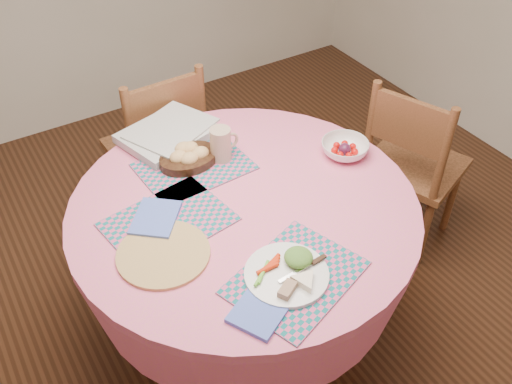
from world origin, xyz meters
The scene contains 15 objects.
ground centered at (0.00, 0.00, 0.00)m, with size 4.00×4.00×0.00m, color #331C0F.
dining_table centered at (0.00, 0.00, 0.56)m, with size 1.24×1.24×0.75m.
chair_right centered at (0.96, 0.10, 0.47)m, with size 0.52×0.53×0.90m.
chair_back centered at (0.02, 0.83, 0.48)m, with size 0.43×0.41×0.91m.
placemat_front centered at (-0.04, -0.38, 0.75)m, with size 0.40×0.30×0.01m, color #13686E.
placemat_left centered at (-0.27, 0.05, 0.75)m, with size 0.40×0.30×0.01m, color #13686E.
placemat_back centered at (-0.05, 0.28, 0.75)m, with size 0.40×0.30×0.01m, color #13686E.
wicker_trivet centered at (-0.34, -0.08, 0.76)m, with size 0.30×0.30×0.01m, color #A57747.
napkin_near centered at (-0.20, -0.43, 0.76)m, with size 0.18×0.14×0.01m, color #4E67CB.
napkin_far centered at (-0.30, 0.08, 0.76)m, with size 0.18×0.14×0.01m, color #4E67CB.
dinner_plate centered at (-0.06, -0.37, 0.77)m, with size 0.26×0.26×0.05m.
bread_bowl centered at (-0.06, 0.31, 0.79)m, with size 0.23×0.23×0.08m.
latte_mug centered at (0.06, 0.26, 0.82)m, with size 0.12×0.08×0.13m.
fruit_bowl centered at (0.48, 0.04, 0.78)m, with size 0.24×0.24×0.06m.
newspaper_stack centered at (-0.06, 0.50, 0.78)m, with size 0.42×0.36×0.04m.
Camera 1 is at (-0.75, -1.29, 2.08)m, focal length 40.00 mm.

